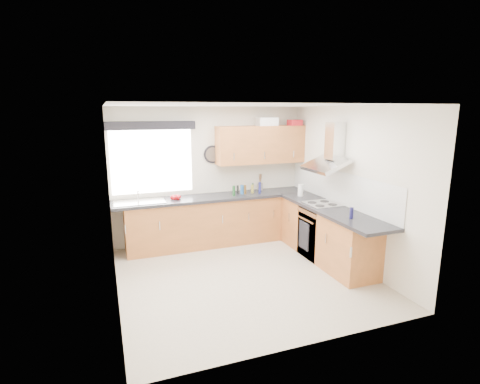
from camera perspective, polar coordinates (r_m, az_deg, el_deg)
name	(u,v)px	position (r m, az deg, el deg)	size (l,w,h in m)	color
ground_plane	(244,276)	(5.75, 0.60, -12.71)	(3.60, 3.60, 0.00)	beige
ceiling	(244,105)	(5.20, 0.67, 13.08)	(3.60, 3.60, 0.02)	white
wall_back	(210,175)	(7.02, -4.61, 2.61)	(3.60, 0.02, 2.50)	silver
wall_front	(309,233)	(3.77, 10.46, -6.18)	(3.60, 0.02, 2.50)	silver
wall_left	(111,206)	(5.01, -19.02, -2.02)	(0.02, 3.60, 2.50)	silver
wall_right	(350,186)	(6.20, 16.39, 0.83)	(0.02, 3.60, 2.50)	silver
window	(152,162)	(6.76, -13.25, 4.52)	(1.40, 0.02, 1.10)	white
window_blind	(151,125)	(6.62, -13.43, 9.83)	(1.50, 0.18, 0.14)	black
splashback	(338,187)	(6.44, 14.70, 0.73)	(0.01, 3.00, 0.54)	white
base_cab_back	(210,222)	(6.91, -4.64, -4.55)	(3.00, 0.58, 0.86)	#9C592B
base_cab_corner	(288,214)	(7.47, 7.31, -3.31)	(0.60, 0.60, 0.86)	#9C592B
base_cab_right	(326,235)	(6.36, 13.02, -6.34)	(0.58, 2.10, 0.86)	#9C592B
worktop_back	(215,197)	(6.81, -3.87, -0.82)	(3.60, 0.62, 0.05)	black
worktop_right	(332,210)	(6.11, 13.91, -2.71)	(0.62, 2.42, 0.05)	black
sink	(139,200)	(6.56, -15.10, -1.16)	(0.84, 0.46, 0.10)	silver
oven	(321,232)	(6.48, 12.22, -6.00)	(0.56, 0.58, 0.85)	black
hob_plate	(322,204)	(6.34, 12.42, -1.78)	(0.52, 0.52, 0.01)	silver
extractor_hood	(330,152)	(6.25, 13.56, 5.91)	(0.52, 0.78, 0.66)	silver
upper_cabinets	(261,145)	(7.10, 3.17, 7.22)	(1.70, 0.35, 0.70)	#9C592B
washing_machine	(160,228)	(6.75, -12.06, -5.41)	(0.55, 0.53, 0.81)	white
wall_clock	(213,154)	(6.94, -4.17, 5.72)	(0.33, 0.33, 0.04)	black
casserole	(267,122)	(7.13, 4.11, 10.66)	(0.36, 0.26, 0.15)	white
storage_box	(295,123)	(7.26, 8.34, 10.42)	(0.23, 0.20, 0.11)	red
utensil_pot	(260,187)	(7.30, 3.10, 0.82)	(0.09, 0.09, 0.13)	gray
kitchen_roll	(301,190)	(6.85, 9.22, 0.27)	(0.10, 0.10, 0.21)	white
tomato_cluster	(176,197)	(6.63, -9.78, -0.78)	(0.16, 0.16, 0.07)	#B50A11
jar_0	(245,189)	(6.94, 0.76, 0.39)	(0.05, 0.05, 0.17)	brown
jar_1	(242,190)	(6.94, 0.32, 0.38)	(0.07, 0.07, 0.17)	#1C4C86
jar_2	(253,187)	(7.20, 1.97, 0.75)	(0.04, 0.04, 0.15)	#19461E
jar_3	(238,189)	(7.00, -0.36, 0.42)	(0.04, 0.04, 0.15)	black
jar_4	(234,191)	(6.79, -0.95, 0.19)	(0.05, 0.05, 0.19)	#19471F
jar_5	(252,189)	(7.02, 1.89, 0.47)	(0.05, 0.05, 0.15)	olive
jar_6	(260,188)	(6.99, 3.03, 0.65)	(0.05, 0.05, 0.21)	navy
bottle_0	(351,213)	(5.59, 16.62, -3.11)	(0.05, 0.05, 0.17)	#151444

